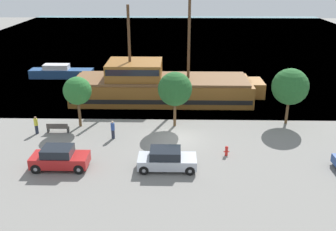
# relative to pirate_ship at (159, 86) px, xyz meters

# --- Properties ---
(ground_plane) EXTENTS (160.00, 160.00, 0.00)m
(ground_plane) POSITION_rel_pirate_ship_xyz_m (1.94, -9.48, -1.52)
(ground_plane) COLOR gray
(water_surface) EXTENTS (80.00, 80.00, 0.00)m
(water_surface) POSITION_rel_pirate_ship_xyz_m (1.94, 34.52, -1.52)
(water_surface) COLOR slate
(water_surface) RESTS_ON ground
(pirate_ship) EXTENTS (19.78, 5.80, 11.09)m
(pirate_ship) POSITION_rel_pirate_ship_xyz_m (0.00, 0.00, 0.00)
(pirate_ship) COLOR brown
(pirate_ship) RESTS_ON water_surface
(moored_boat_dockside) EXTENTS (7.93, 1.81, 1.72)m
(moored_boat_dockside) POSITION_rel_pirate_ship_xyz_m (-12.93, 8.54, -0.84)
(moored_boat_dockside) COLOR navy
(moored_boat_dockside) RESTS_ON water_surface
(parked_car_curb_front) EXTENTS (4.05, 1.82, 1.53)m
(parked_car_curb_front) POSITION_rel_pirate_ship_xyz_m (1.16, -14.61, -0.77)
(parked_car_curb_front) COLOR #B7BCC6
(parked_car_curb_front) RESTS_ON ground_plane
(parked_car_curb_mid) EXTENTS (3.93, 1.80, 1.60)m
(parked_car_curb_mid) POSITION_rel_pirate_ship_xyz_m (-6.30, -14.63, -0.73)
(parked_car_curb_mid) COLOR #B21E1E
(parked_car_curb_mid) RESTS_ON ground_plane
(fire_hydrant) EXTENTS (0.42, 0.25, 0.76)m
(fire_hydrant) POSITION_rel_pirate_ship_xyz_m (5.58, -12.47, -1.11)
(fire_hydrant) COLOR red
(fire_hydrant) RESTS_ON ground_plane
(bench_promenade_east) EXTENTS (1.83, 0.45, 0.85)m
(bench_promenade_east) POSITION_rel_pirate_ship_xyz_m (-8.26, -8.59, -1.08)
(bench_promenade_east) COLOR #4C4742
(bench_promenade_east) RESTS_ON ground_plane
(pedestrian_walking_near) EXTENTS (0.32, 0.32, 1.55)m
(pedestrian_walking_near) POSITION_rel_pirate_ship_xyz_m (-9.99, -8.83, -0.74)
(pedestrian_walking_near) COLOR #232838
(pedestrian_walking_near) RESTS_ON ground_plane
(pedestrian_walking_far) EXTENTS (0.32, 0.32, 1.56)m
(pedestrian_walking_far) POSITION_rel_pirate_ship_xyz_m (-3.37, -9.68, -0.74)
(pedestrian_walking_far) COLOR #232838
(pedestrian_walking_far) RESTS_ON ground_plane
(tree_row_east) EXTENTS (2.42, 2.42, 4.51)m
(tree_row_east) POSITION_rel_pirate_ship_xyz_m (-6.69, -7.16, 1.75)
(tree_row_east) COLOR brown
(tree_row_east) RESTS_ON ground_plane
(tree_row_mideast) EXTENTS (2.95, 2.95, 4.90)m
(tree_row_mideast) POSITION_rel_pirate_ship_xyz_m (1.68, -6.90, 1.90)
(tree_row_mideast) COLOR brown
(tree_row_mideast) RESTS_ON ground_plane
(tree_row_midwest) EXTENTS (3.19, 3.19, 5.05)m
(tree_row_midwest) POSITION_rel_pirate_ship_xyz_m (11.72, -6.11, 1.93)
(tree_row_midwest) COLOR brown
(tree_row_midwest) RESTS_ON ground_plane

